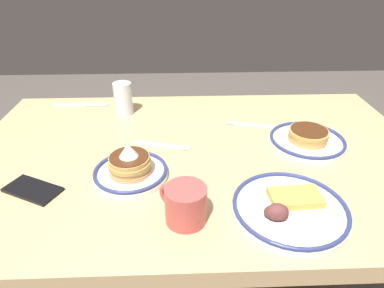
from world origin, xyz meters
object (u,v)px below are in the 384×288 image
object	(u,v)px
coffee_mug	(185,204)
cell_phone	(33,190)
plate_center_pancakes	(130,168)
butter_knife	(81,105)
plate_far_companion	(289,208)
drinking_glass	(123,100)
fork_near	(162,145)
plate_near_main	(307,139)
fork_far	(254,125)

from	to	relation	value
coffee_mug	cell_phone	world-z (taller)	coffee_mug
plate_center_pancakes	butter_knife	size ratio (longest dim) A/B	0.94
plate_far_companion	butter_knife	xyz separation A→B (m)	(0.64, -0.64, -0.01)
drinking_glass	cell_phone	world-z (taller)	drinking_glass
drinking_glass	fork_near	distance (m)	0.29
coffee_mug	drinking_glass	distance (m)	0.61
plate_near_main	coffee_mug	size ratio (longest dim) A/B	2.12
coffee_mug	fork_far	world-z (taller)	coffee_mug
drinking_glass	cell_phone	distance (m)	0.49
drinking_glass	plate_center_pancakes	bearing A→B (deg)	100.09
plate_far_companion	drinking_glass	bearing A→B (deg)	-51.04
coffee_mug	butter_knife	bearing A→B (deg)	-58.61
plate_center_pancakes	drinking_glass	size ratio (longest dim) A/B	1.70
drinking_glass	plate_near_main	bearing A→B (deg)	157.24
cell_phone	fork_far	xyz separation A→B (m)	(-0.64, -0.34, -0.00)
cell_phone	plate_far_companion	bearing A→B (deg)	-163.37
plate_far_companion	fork_near	size ratio (longest dim) A/B	1.48
fork_far	coffee_mug	bearing A→B (deg)	61.07
plate_center_pancakes	butter_knife	distance (m)	0.54
plate_near_main	plate_far_companion	distance (m)	0.34
coffee_mug	plate_near_main	bearing A→B (deg)	-140.48
butter_knife	coffee_mug	bearing A→B (deg)	121.39
cell_phone	fork_near	xyz separation A→B (m)	(-0.32, -0.21, -0.00)
plate_near_main	plate_center_pancakes	size ratio (longest dim) A/B	1.16
plate_near_main	cell_phone	distance (m)	0.80
cell_phone	butter_knife	world-z (taller)	cell_phone
butter_knife	cell_phone	bearing A→B (deg)	91.27
plate_near_main	fork_near	world-z (taller)	plate_near_main
plate_far_companion	coffee_mug	bearing A→B (deg)	2.72
plate_near_main	fork_far	distance (m)	0.19
butter_knife	fork_far	bearing A→B (deg)	162.94
drinking_glass	fork_far	size ratio (longest dim) A/B	0.60
plate_far_companion	cell_phone	xyz separation A→B (m)	(0.63, -0.11, -0.01)
plate_near_main	plate_far_companion	size ratio (longest dim) A/B	0.87
coffee_mug	fork_near	distance (m)	0.34
plate_center_pancakes	fork_near	bearing A→B (deg)	-115.85
coffee_mug	drinking_glass	size ratio (longest dim) A/B	0.93
butter_knife	fork_near	bearing A→B (deg)	135.60
butter_knife	plate_center_pancakes	bearing A→B (deg)	117.88
plate_center_pancakes	drinking_glass	world-z (taller)	drinking_glass
plate_far_companion	coffee_mug	world-z (taller)	coffee_mug
plate_center_pancakes	fork_near	size ratio (longest dim) A/B	1.11
fork_far	butter_knife	size ratio (longest dim) A/B	0.91
drinking_glass	fork_near	bearing A→B (deg)	120.93
plate_far_companion	coffee_mug	distance (m)	0.24
plate_near_main	fork_far	world-z (taller)	plate_near_main
fork_near	butter_knife	size ratio (longest dim) A/B	0.85
plate_center_pancakes	plate_far_companion	bearing A→B (deg)	157.49
butter_knife	plate_near_main	bearing A→B (deg)	157.24
plate_near_main	plate_far_companion	xyz separation A→B (m)	(0.15, 0.31, -0.00)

